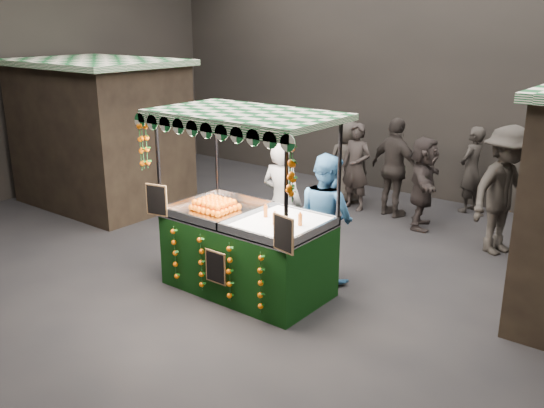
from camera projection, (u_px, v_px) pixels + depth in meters
The scene contains 12 objects.
ground at pixel (253, 280), 7.71m from camera, with size 12.00×12.00×0.00m, color black.
market_hall at pixel (250, 8), 6.70m from camera, with size 12.10×10.10×5.05m.
neighbour_stall_left at pixel (100, 133), 10.65m from camera, with size 3.00×2.20×2.60m.
juice_stall at pixel (246, 238), 7.21m from camera, with size 2.32×1.36×2.25m.
vendor_grey at pixel (282, 202), 8.14m from camera, with size 0.63×0.42×1.71m.
vendor_blue at pixel (326, 217), 7.57m from camera, with size 0.97×0.85×1.67m.
shopper_0 at pixel (356, 167), 10.40m from camera, with size 0.58×0.40×1.55m.
shopper_2 at pixel (395, 168), 10.00m from camera, with size 1.07×0.66×1.71m.
shopper_3 at pixel (504, 191), 8.36m from camera, with size 1.09×1.38×1.87m.
shopper_4 at pixel (348, 162), 10.80m from camera, with size 0.88×0.85×1.53m.
shopper_5 at pixel (423, 183), 9.46m from camera, with size 0.91×1.46×1.50m.
shopper_6 at pixel (471, 170), 10.27m from camera, with size 0.45×0.61×1.52m.
Camera 1 is at (4.53, -5.42, 3.25)m, focal length 38.92 mm.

